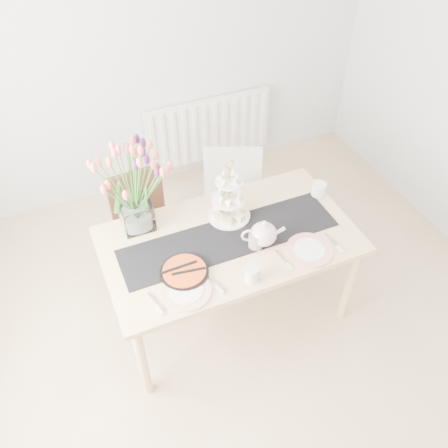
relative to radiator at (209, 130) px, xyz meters
name	(u,v)px	position (x,y,z in m)	size (l,w,h in m)	color
room_shell	(279,232)	(-0.50, -2.19, 0.85)	(4.50, 4.50, 4.50)	tan
radiator	(209,130)	(0.00, 0.00, 0.00)	(1.20, 0.08, 0.60)	white
dining_table	(229,246)	(-0.52, -1.64, 0.22)	(1.60, 0.90, 0.75)	tan
chair_brown	(144,218)	(-0.91, -0.96, 0.03)	(0.44, 0.44, 0.83)	#361E13
chair_white	(233,197)	(-0.22, -1.04, 0.07)	(0.57, 0.57, 0.89)	silver
table_runner	(229,238)	(-0.52, -1.64, 0.30)	(1.40, 0.35, 0.01)	black
tulip_vase	(130,178)	(-1.01, -1.30, 0.69)	(0.71, 0.71, 0.61)	silver
cake_stand	(229,204)	(-0.44, -1.46, 0.42)	(0.28, 0.28, 0.41)	gold
teapot	(264,234)	(-0.34, -1.77, 0.38)	(0.27, 0.22, 0.17)	white
cream_jug	(319,189)	(0.22, -1.50, 0.35)	(0.10, 0.10, 0.10)	white
tart_tin	(184,272)	(-0.88, -1.81, 0.32)	(0.29, 0.29, 0.03)	black
mug_grey	(256,240)	(-0.40, -1.77, 0.35)	(0.09, 0.09, 0.11)	gray
mug_white	(252,274)	(-0.53, -2.00, 0.35)	(0.08, 0.08, 0.10)	silver
plate_left	(186,291)	(-0.91, -1.94, 0.31)	(0.29, 0.29, 0.01)	white
plate_right	(309,250)	(-0.11, -1.94, 0.31)	(0.29, 0.29, 0.01)	silver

